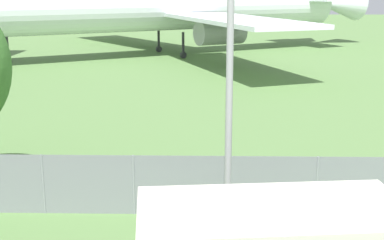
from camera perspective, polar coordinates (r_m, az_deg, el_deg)
perimeter_fence at (r=15.12m, az=-6.24°, el=-6.91°), size 56.07×0.07×1.74m
airplane at (r=49.39m, az=-3.92°, el=11.92°), size 44.34×36.73×13.12m
light_mast at (r=11.86m, az=4.13°, el=10.42°), size 0.44×0.44×9.23m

